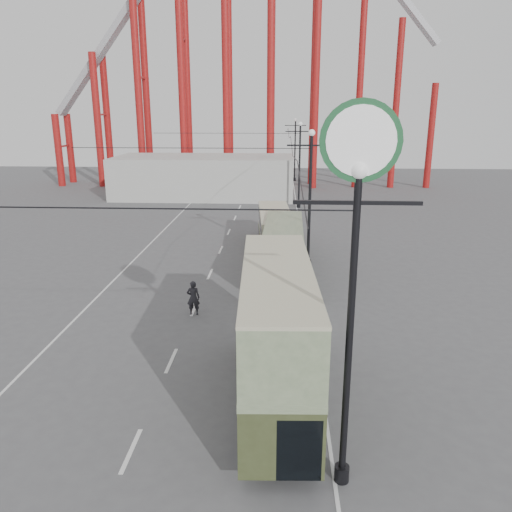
# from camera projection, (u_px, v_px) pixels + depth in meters

# --- Properties ---
(ground) EXTENTS (160.00, 160.00, 0.00)m
(ground) POSITION_uv_depth(u_px,v_px,m) (175.00, 415.00, 17.88)
(ground) COLOR #4D4D50
(ground) RESTS_ON ground
(road_markings) EXTENTS (12.52, 120.00, 0.01)m
(road_markings) POSITION_uv_depth(u_px,v_px,m) (219.00, 258.00, 36.80)
(road_markings) COLOR silver
(road_markings) RESTS_ON ground
(lamp_post_near) EXTENTS (3.20, 0.44, 10.80)m
(lamp_post_near) POSITION_uv_depth(u_px,v_px,m) (356.00, 220.00, 12.51)
(lamp_post_near) COLOR black
(lamp_post_near) RESTS_ON ground
(lamp_post_mid) EXTENTS (3.20, 0.44, 9.32)m
(lamp_post_mid) POSITION_uv_depth(u_px,v_px,m) (310.00, 200.00, 33.53)
(lamp_post_mid) COLOR black
(lamp_post_mid) RESTS_ON ground
(lamp_post_far) EXTENTS (3.20, 0.44, 9.32)m
(lamp_post_far) POSITION_uv_depth(u_px,v_px,m) (299.00, 165.00, 54.62)
(lamp_post_far) COLOR black
(lamp_post_far) RESTS_ON ground
(lamp_post_distant) EXTENTS (3.20, 0.44, 9.32)m
(lamp_post_distant) POSITION_uv_depth(u_px,v_px,m) (295.00, 150.00, 75.70)
(lamp_post_distant) COLOR black
(lamp_post_distant) RESTS_ON ground
(roller_coaster) EXTENTS (52.95, 5.00, 55.48)m
(roller_coaster) POSITION_uv_depth(u_px,v_px,m) (238.00, 13.00, 66.08)
(roller_coaster) COLOR maroon
(roller_coaster) RESTS_ON ground
(fairground_shed) EXTENTS (22.00, 10.00, 5.00)m
(fairground_shed) POSITION_uv_depth(u_px,v_px,m) (205.00, 177.00, 62.52)
(fairground_shed) COLOR #AFB0AA
(fairground_shed) RESTS_ON ground
(double_decker_bus) EXTENTS (2.86, 9.82, 5.22)m
(double_decker_bus) POSITION_uv_depth(u_px,v_px,m) (277.00, 329.00, 17.96)
(double_decker_bus) COLOR #353B20
(double_decker_bus) RESTS_ON ground
(single_decker_green) EXTENTS (2.74, 11.12, 3.13)m
(single_decker_green) POSITION_uv_depth(u_px,v_px,m) (283.00, 248.00, 32.99)
(single_decker_green) COLOR #667958
(single_decker_green) RESTS_ON ground
(single_decker_cream) EXTENTS (3.05, 9.57, 2.93)m
(single_decker_cream) POSITION_uv_depth(u_px,v_px,m) (275.00, 227.00, 39.18)
(single_decker_cream) COLOR #B8B494
(single_decker_cream) RESTS_ON ground
(pedestrian) EXTENTS (0.72, 0.50, 1.89)m
(pedestrian) POSITION_uv_depth(u_px,v_px,m) (193.00, 298.00, 26.43)
(pedestrian) COLOR black
(pedestrian) RESTS_ON ground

